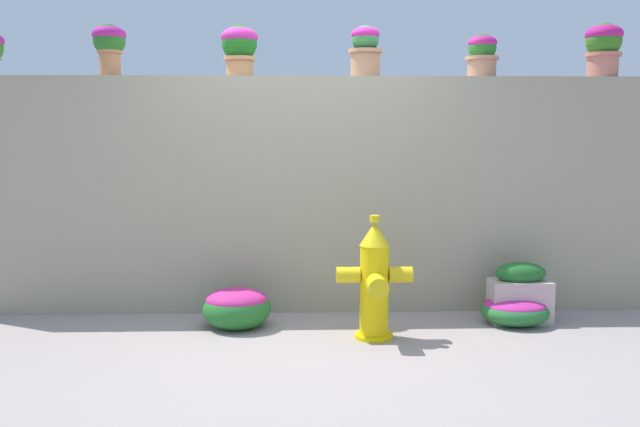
# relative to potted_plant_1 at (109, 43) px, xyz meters

# --- Properties ---
(ground_plane) EXTENTS (24.00, 24.00, 0.00)m
(ground_plane) POSITION_rel_potted_plant_1_xyz_m (1.58, -0.99, -2.26)
(ground_plane) COLOR gray
(stone_wall) EXTENTS (5.89, 0.36, 1.99)m
(stone_wall) POSITION_rel_potted_plant_1_xyz_m (1.58, -0.00, -1.27)
(stone_wall) COLOR gray
(stone_wall) RESTS_ON ground
(potted_plant_1) EXTENTS (0.28, 0.28, 0.43)m
(potted_plant_1) POSITION_rel_potted_plant_1_xyz_m (0.00, 0.00, 0.00)
(potted_plant_1) COLOR #B5754B
(potted_plant_1) RESTS_ON stone_wall
(potted_plant_2) EXTENTS (0.31, 0.31, 0.42)m
(potted_plant_2) POSITION_rel_potted_plant_1_xyz_m (1.08, -0.03, -0.02)
(potted_plant_2) COLOR #B57B4C
(potted_plant_2) RESTS_ON stone_wall
(potted_plant_3) EXTENTS (0.29, 0.29, 0.43)m
(potted_plant_3) POSITION_rel_potted_plant_1_xyz_m (2.13, -0.03, -0.04)
(potted_plant_3) COLOR #AC7956
(potted_plant_3) RESTS_ON stone_wall
(potted_plant_4) EXTENTS (0.28, 0.28, 0.37)m
(potted_plant_4) POSITION_rel_potted_plant_1_xyz_m (3.13, 0.01, -0.07)
(potted_plant_4) COLOR tan
(potted_plant_4) RESTS_ON stone_wall
(potted_plant_5) EXTENTS (0.31, 0.31, 0.46)m
(potted_plant_5) POSITION_rel_potted_plant_1_xyz_m (4.15, -0.02, -0.01)
(potted_plant_5) COLOR #BD705E
(potted_plant_5) RESTS_ON stone_wall
(fire_hydrant) EXTENTS (0.56, 0.44, 0.92)m
(fire_hydrant) POSITION_rel_potted_plant_1_xyz_m (2.13, -0.91, -1.83)
(fire_hydrant) COLOR yellow
(fire_hydrant) RESTS_ON ground
(flower_bush_left) EXTENTS (0.55, 0.49, 0.22)m
(flower_bush_left) POSITION_rel_potted_plant_1_xyz_m (3.30, -0.56, -2.15)
(flower_bush_left) COLOR #266830
(flower_bush_left) RESTS_ON ground
(flower_bush_right) EXTENTS (0.54, 0.48, 0.32)m
(flower_bush_right) POSITION_rel_potted_plant_1_xyz_m (1.08, -0.59, -2.09)
(flower_bush_right) COLOR #246B2A
(flower_bush_right) RESTS_ON ground
(planter_box) EXTENTS (0.48, 0.25, 0.49)m
(planter_box) POSITION_rel_potted_plant_1_xyz_m (3.35, -0.51, -2.03)
(planter_box) COLOR #B7A29D
(planter_box) RESTS_ON ground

